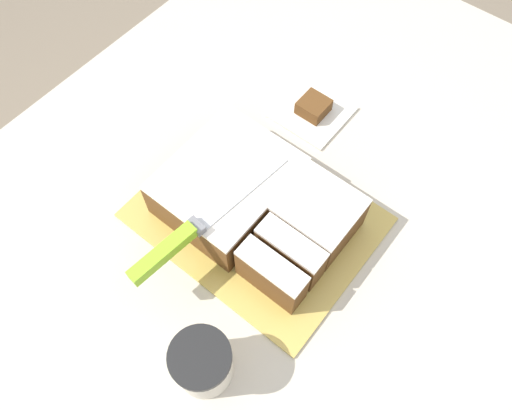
{
  "coord_description": "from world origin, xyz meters",
  "views": [
    {
      "loc": [
        -0.37,
        -0.22,
        1.7
      ],
      "look_at": [
        -0.05,
        0.03,
        0.95
      ],
      "focal_mm": 35.0,
      "sensor_mm": 36.0,
      "label": 1
    }
  ],
  "objects_px": {
    "coffee_cup": "(203,363)",
    "cake_board": "(256,217)",
    "brownie": "(314,107)",
    "knife": "(182,238)",
    "cake": "(255,202)"
  },
  "relations": [
    {
      "from": "cake",
      "to": "coffee_cup",
      "type": "relative_size",
      "value": 3.12
    },
    {
      "from": "cake",
      "to": "knife",
      "type": "distance_m",
      "value": 0.15
    },
    {
      "from": "coffee_cup",
      "to": "brownie",
      "type": "height_order",
      "value": "coffee_cup"
    },
    {
      "from": "cake",
      "to": "brownie",
      "type": "distance_m",
      "value": 0.26
    },
    {
      "from": "coffee_cup",
      "to": "cake_board",
      "type": "bearing_deg",
      "value": 22.34
    },
    {
      "from": "knife",
      "to": "brownie",
      "type": "relative_size",
      "value": 5.85
    },
    {
      "from": "knife",
      "to": "coffee_cup",
      "type": "distance_m",
      "value": 0.19
    },
    {
      "from": "cake_board",
      "to": "coffee_cup",
      "type": "relative_size",
      "value": 3.99
    },
    {
      "from": "brownie",
      "to": "coffee_cup",
      "type": "bearing_deg",
      "value": -162.2
    },
    {
      "from": "cake",
      "to": "knife",
      "type": "xyz_separation_m",
      "value": [
        -0.14,
        0.03,
        0.05
      ]
    },
    {
      "from": "coffee_cup",
      "to": "brownie",
      "type": "xyz_separation_m",
      "value": [
        0.51,
        0.16,
        -0.03
      ]
    },
    {
      "from": "cake_board",
      "to": "brownie",
      "type": "bearing_deg",
      "value": 13.09
    },
    {
      "from": "knife",
      "to": "coffee_cup",
      "type": "height_order",
      "value": "knife"
    },
    {
      "from": "knife",
      "to": "brownie",
      "type": "xyz_separation_m",
      "value": [
        0.39,
        0.02,
        -0.08
      ]
    },
    {
      "from": "cake_board",
      "to": "coffee_cup",
      "type": "bearing_deg",
      "value": -157.66
    }
  ]
}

